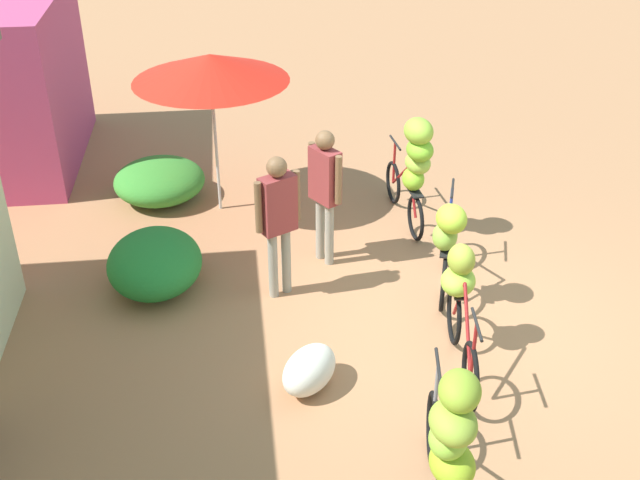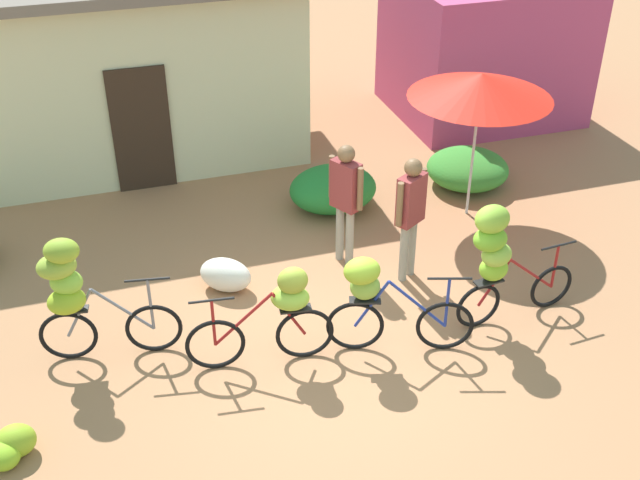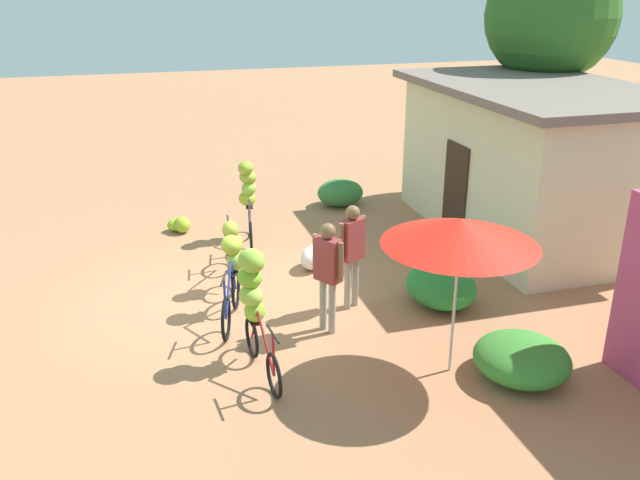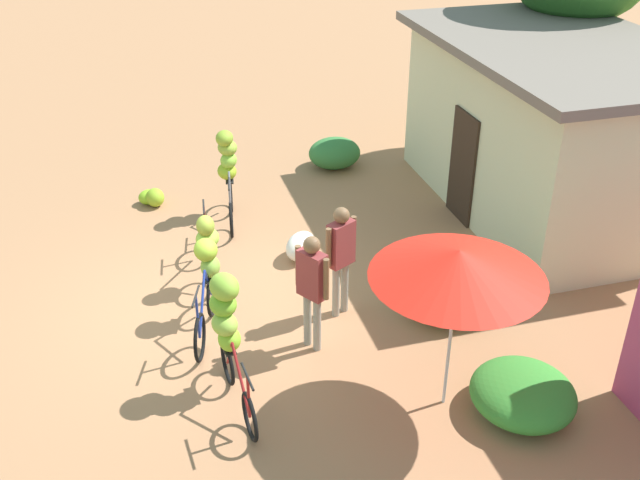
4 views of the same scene
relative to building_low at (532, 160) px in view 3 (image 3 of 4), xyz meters
The scene contains 15 objects.
ground_plane 6.89m from the building_low, 77.08° to the right, with size 60.00×60.00×0.00m, color #A9734D.
building_low is the anchor object (origin of this frame).
tree_behind_building 3.86m from the building_low, 144.88° to the left, with size 3.00×3.00×5.73m.
hedge_bush_front_left 4.43m from the building_low, 130.39° to the right, with size 0.93×1.09×0.63m, color #357637.
hedge_bush_front_right 4.33m from the building_low, 50.96° to the right, with size 1.34×1.11×0.66m, color #268232.
hedge_bush_mid 5.98m from the building_low, 32.61° to the right, with size 1.31×1.29×0.56m, color #378930.
market_umbrella 6.04m from the building_low, 41.53° to the right, with size 2.04×2.04×2.22m.
bicycle_leftmost 5.85m from the building_low, 101.91° to the right, with size 1.60×0.46×1.63m.
bicycle_near_pile 6.52m from the building_low, 81.88° to the right, with size 1.69×0.49×1.24m.
bicycle_center_loaded 6.92m from the building_low, 72.65° to the right, with size 1.65×0.61×1.28m.
bicycle_by_shop 7.43m from the building_low, 61.34° to the right, with size 1.66×0.46×1.66m.
banana_pile_on_ground 7.46m from the building_low, 106.02° to the right, with size 0.56×0.53×0.35m.
produce_sack 5.05m from the building_low, 82.78° to the right, with size 0.70×0.44×0.44m, color silver.
person_vendor 6.08m from the building_low, 60.66° to the right, with size 0.50×0.38×1.74m.
person_bystander 5.23m from the building_low, 63.78° to the right, with size 0.37×0.52×1.75m.
Camera 3 is at (10.17, -1.40, 5.05)m, focal length 37.80 mm.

